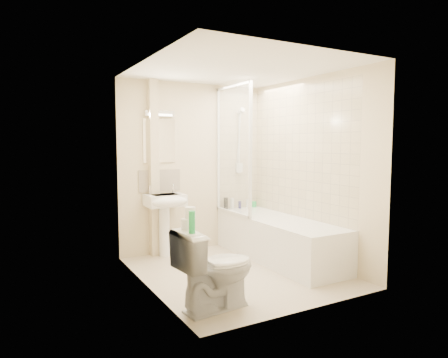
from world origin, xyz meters
TOP-DOWN VIEW (x-y plane):
  - floor at (0.00, 0.00)m, footprint 2.50×2.50m
  - wall_back at (0.00, 1.25)m, footprint 2.20×0.02m
  - wall_left at (-1.10, 0.00)m, footprint 0.02×2.50m
  - wall_right at (1.10, 0.00)m, footprint 0.02×2.50m
  - ceiling at (0.00, 0.00)m, footprint 2.20×2.50m
  - tile_back at (0.75, 1.24)m, footprint 0.70×0.01m
  - tile_right at (1.09, 0.20)m, footprint 0.01×2.10m
  - pipe_boxing at (-0.62, 1.19)m, footprint 0.12×0.12m
  - splashback at (-0.52, 1.24)m, footprint 0.60×0.02m
  - mirror at (-0.52, 1.24)m, footprint 0.46×0.01m
  - strip_light at (-0.52, 1.22)m, footprint 0.42×0.07m
  - bathtub at (0.75, 0.20)m, footprint 0.70×2.10m
  - shower_screen at (0.40, 0.80)m, footprint 0.04×0.92m
  - shower_fixture at (0.75, 1.19)m, footprint 0.10×0.16m
  - pedestal_sink at (-0.52, 1.01)m, footprint 0.51×0.47m
  - bottle_black_a at (0.49, 1.16)m, footprint 0.06×0.06m
  - bottle_white_a at (0.60, 1.16)m, footprint 0.06×0.06m
  - bottle_blue at (0.74, 1.16)m, footprint 0.04×0.04m
  - bottle_white_b at (0.88, 1.16)m, footprint 0.05×0.05m
  - bottle_green at (1.00, 1.16)m, footprint 0.07×0.07m
  - toilet at (-0.72, -0.81)m, footprint 0.60×0.85m
  - toilet_roll_lower at (-0.99, -0.75)m, footprint 0.10×0.10m
  - toilet_roll_upper at (-0.95, -0.75)m, footprint 0.10×0.10m
  - green_bottle at (-1.01, -0.92)m, footprint 0.06×0.06m

SIDE VIEW (x-z plane):
  - floor at x=0.00m, z-range 0.00..0.00m
  - bathtub at x=0.75m, z-range 0.01..0.56m
  - toilet at x=-0.72m, z-range 0.00..0.77m
  - bottle_green at x=1.00m, z-range 0.55..0.64m
  - bottle_blue at x=0.74m, z-range 0.55..0.66m
  - bottle_white_b at x=0.88m, z-range 0.55..0.68m
  - bottle_white_a at x=0.60m, z-range 0.55..0.72m
  - bottle_black_a at x=0.49m, z-range 0.55..0.73m
  - pedestal_sink at x=-0.52m, z-range 0.20..1.18m
  - toilet_roll_lower at x=-0.99m, z-range 0.77..0.87m
  - green_bottle at x=-1.01m, z-range 0.77..0.97m
  - toilet_roll_upper at x=-0.95m, z-range 0.87..0.97m
  - splashback at x=-0.52m, z-range 0.88..1.18m
  - wall_back at x=0.00m, z-range 0.00..2.40m
  - wall_left at x=-1.10m, z-range 0.00..2.40m
  - wall_right at x=1.10m, z-range 0.00..2.40m
  - pipe_boxing at x=-0.62m, z-range 0.00..2.40m
  - tile_back at x=0.75m, z-range 0.55..2.30m
  - tile_right at x=1.09m, z-range 0.55..2.30m
  - shower_screen at x=0.40m, z-range 0.55..2.35m
  - shower_fixture at x=0.75m, z-range 1.05..2.04m
  - mirror at x=-0.52m, z-range 1.28..1.88m
  - strip_light at x=-0.52m, z-range 1.92..1.98m
  - ceiling at x=0.00m, z-range 2.39..2.41m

